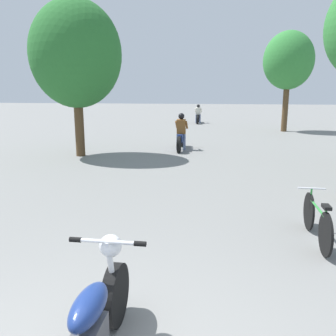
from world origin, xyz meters
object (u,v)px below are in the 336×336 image
(motorcycle_rider_lead, at_px, (181,136))
(bicycle_parked, at_px, (317,220))
(motorcycle_rider_far, at_px, (198,116))
(motorcycle_foreground, at_px, (92,325))
(roadside_tree_left, at_px, (76,55))
(roadside_tree_right_far, at_px, (288,61))

(motorcycle_rider_lead, height_order, bicycle_parked, motorcycle_rider_lead)
(motorcycle_rider_far, bearing_deg, bicycle_parked, -81.13)
(motorcycle_foreground, bearing_deg, motorcycle_rider_far, 91.56)
(roadside_tree_left, xyz_separation_m, motorcycle_rider_far, (3.35, 13.61, -3.00))
(roadside_tree_right_far, relative_size, motorcycle_foreground, 2.74)
(motorcycle_rider_far, bearing_deg, roadside_tree_right_far, -40.63)
(motorcycle_rider_far, height_order, bicycle_parked, motorcycle_rider_far)
(motorcycle_rider_lead, distance_m, motorcycle_rider_far, 11.73)
(motorcycle_rider_lead, bearing_deg, bicycle_parked, -70.07)
(roadside_tree_right_far, xyz_separation_m, roadside_tree_left, (-8.56, -9.14, -0.39))
(roadside_tree_right_far, distance_m, motorcycle_foreground, 19.59)
(bicycle_parked, bearing_deg, roadside_tree_right_far, 82.50)
(bicycle_parked, bearing_deg, motorcycle_rider_lead, 109.93)
(roadside_tree_left, bearing_deg, bicycle_parked, -45.27)
(motorcycle_rider_far, bearing_deg, motorcycle_rider_lead, -89.58)
(bicycle_parked, bearing_deg, motorcycle_foreground, -129.65)
(motorcycle_rider_far, bearing_deg, roadside_tree_left, -103.82)
(roadside_tree_right_far, bearing_deg, roadside_tree_left, -133.15)
(motorcycle_foreground, xyz_separation_m, motorcycle_rider_far, (-0.63, 23.21, 0.07))
(motorcycle_rider_lead, xyz_separation_m, bicycle_parked, (3.06, -8.44, -0.20))
(roadside_tree_right_far, xyz_separation_m, motorcycle_rider_far, (-5.22, 4.48, -3.39))
(roadside_tree_left, xyz_separation_m, motorcycle_foreground, (3.98, -9.59, -3.07))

